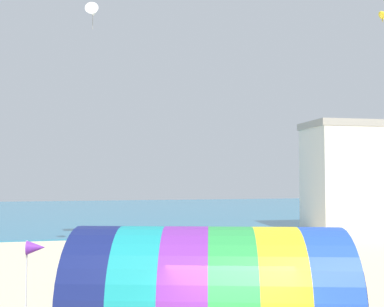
{
  "coord_description": "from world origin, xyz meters",
  "views": [
    {
      "loc": [
        -2.34,
        -8.18,
        4.34
      ],
      "look_at": [
        -0.14,
        3.44,
        4.89
      ],
      "focal_mm": 40.0,
      "sensor_mm": 36.0,
      "label": 1
    }
  ],
  "objects_px": {
    "bystander_far_left": "(332,256)",
    "bystander_near_water": "(74,263)",
    "bystander_mid_beach": "(167,264)",
    "kite_yellow_parafoil": "(382,15)",
    "kite_white_delta": "(93,12)",
    "beach_flag": "(35,252)",
    "giant_inflatable_tube": "(210,296)"
  },
  "relations": [
    {
      "from": "bystander_mid_beach",
      "to": "kite_white_delta",
      "type": "bearing_deg",
      "value": 125.94
    },
    {
      "from": "beach_flag",
      "to": "giant_inflatable_tube",
      "type": "bearing_deg",
      "value": -23.84
    },
    {
      "from": "bystander_far_left",
      "to": "bystander_near_water",
      "type": "bearing_deg",
      "value": 178.54
    },
    {
      "from": "bystander_near_water",
      "to": "bystander_mid_beach",
      "type": "distance_m",
      "value": 3.57
    },
    {
      "from": "bystander_near_water",
      "to": "bystander_far_left",
      "type": "bearing_deg",
      "value": -1.46
    },
    {
      "from": "bystander_mid_beach",
      "to": "beach_flag",
      "type": "distance_m",
      "value": 6.94
    },
    {
      "from": "bystander_mid_beach",
      "to": "bystander_far_left",
      "type": "bearing_deg",
      "value": -0.65
    },
    {
      "from": "giant_inflatable_tube",
      "to": "kite_yellow_parafoil",
      "type": "bearing_deg",
      "value": 32.69
    },
    {
      "from": "giant_inflatable_tube",
      "to": "kite_yellow_parafoil",
      "type": "distance_m",
      "value": 13.35
    },
    {
      "from": "bystander_mid_beach",
      "to": "beach_flag",
      "type": "bearing_deg",
      "value": -126.99
    },
    {
      "from": "bystander_far_left",
      "to": "giant_inflatable_tube",
      "type": "bearing_deg",
      "value": -134.26
    },
    {
      "from": "giant_inflatable_tube",
      "to": "bystander_near_water",
      "type": "height_order",
      "value": "giant_inflatable_tube"
    },
    {
      "from": "kite_white_delta",
      "to": "bystander_far_left",
      "type": "height_order",
      "value": "kite_white_delta"
    },
    {
      "from": "bystander_mid_beach",
      "to": "beach_flag",
      "type": "relative_size",
      "value": 0.59
    },
    {
      "from": "giant_inflatable_tube",
      "to": "kite_yellow_parafoil",
      "type": "height_order",
      "value": "kite_yellow_parafoil"
    },
    {
      "from": "bystander_far_left",
      "to": "beach_flag",
      "type": "height_order",
      "value": "beach_flag"
    },
    {
      "from": "bystander_far_left",
      "to": "kite_yellow_parafoil",
      "type": "bearing_deg",
      "value": -54.26
    },
    {
      "from": "giant_inflatable_tube",
      "to": "bystander_near_water",
      "type": "relative_size",
      "value": 3.71
    },
    {
      "from": "giant_inflatable_tube",
      "to": "bystander_mid_beach",
      "type": "height_order",
      "value": "giant_inflatable_tube"
    },
    {
      "from": "kite_yellow_parafoil",
      "to": "bystander_far_left",
      "type": "xyz_separation_m",
      "value": [
        -1.32,
        1.83,
        -9.74
      ]
    },
    {
      "from": "kite_white_delta",
      "to": "bystander_near_water",
      "type": "bearing_deg",
      "value": -95.72
    },
    {
      "from": "kite_yellow_parafoil",
      "to": "kite_white_delta",
      "type": "distance_m",
      "value": 13.15
    },
    {
      "from": "kite_yellow_parafoil",
      "to": "bystander_mid_beach",
      "type": "relative_size",
      "value": 0.49
    },
    {
      "from": "kite_yellow_parafoil",
      "to": "bystander_near_water",
      "type": "bearing_deg",
      "value": 169.98
    },
    {
      "from": "kite_white_delta",
      "to": "bystander_mid_beach",
      "type": "height_order",
      "value": "kite_white_delta"
    },
    {
      "from": "kite_yellow_parafoil",
      "to": "bystander_far_left",
      "type": "distance_m",
      "value": 10.0
    },
    {
      "from": "bystander_near_water",
      "to": "bystander_mid_beach",
      "type": "height_order",
      "value": "bystander_near_water"
    },
    {
      "from": "giant_inflatable_tube",
      "to": "beach_flag",
      "type": "relative_size",
      "value": 2.51
    },
    {
      "from": "kite_yellow_parafoil",
      "to": "bystander_mid_beach",
      "type": "height_order",
      "value": "kite_yellow_parafoil"
    },
    {
      "from": "giant_inflatable_tube",
      "to": "bystander_near_water",
      "type": "bearing_deg",
      "value": 115.87
    },
    {
      "from": "bystander_far_left",
      "to": "beach_flag",
      "type": "relative_size",
      "value": 0.63
    },
    {
      "from": "bystander_near_water",
      "to": "bystander_mid_beach",
      "type": "xyz_separation_m",
      "value": [
        3.56,
        -0.19,
        -0.14
      ]
    }
  ]
}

